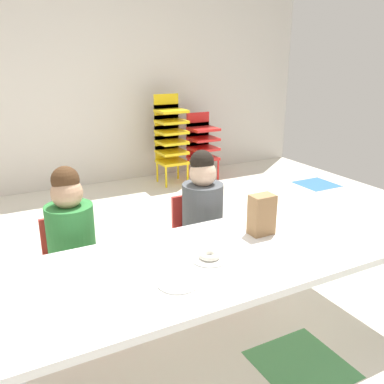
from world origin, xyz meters
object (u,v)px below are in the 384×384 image
at_px(donut_powdered_on_plate, 209,255).
at_px(kid_chair_red_stack, 202,142).
at_px(paper_bag_brown, 262,215).
at_px(seated_child_middle_seat, 202,207).
at_px(seated_child_near_camera, 70,232).
at_px(craft_table, 218,263).
at_px(kid_chair_yellow_stack, 170,135).
at_px(paper_plate_center_table, 178,283).
at_px(paper_plate_near_edge, 209,259).

bearing_deg(donut_powdered_on_plate, kid_chair_red_stack, 61.59).
bearing_deg(paper_bag_brown, seated_child_middle_seat, 98.74).
bearing_deg(seated_child_middle_seat, seated_child_near_camera, 180.00).
bearing_deg(donut_powdered_on_plate, paper_bag_brown, 17.98).
relative_size(seated_child_near_camera, seated_child_middle_seat, 1.00).
distance_m(craft_table, seated_child_middle_seat, 0.68).
bearing_deg(kid_chair_yellow_stack, seated_child_near_camera, -126.39).
height_order(seated_child_near_camera, donut_powdered_on_plate, seated_child_near_camera).
bearing_deg(paper_plate_center_table, kid_chair_red_stack, 59.30).
xyz_separation_m(seated_child_middle_seat, paper_bag_brown, (0.08, -0.51, 0.11)).
bearing_deg(donut_powdered_on_plate, paper_plate_center_table, -150.35).
bearing_deg(kid_chair_yellow_stack, paper_plate_near_edge, -111.50).
relative_size(paper_plate_near_edge, paper_plate_center_table, 1.00).
distance_m(kid_chair_yellow_stack, paper_plate_center_table, 3.29).
bearing_deg(paper_bag_brown, kid_chair_red_stack, 67.12).
bearing_deg(donut_powdered_on_plate, kid_chair_yellow_stack, 68.50).
bearing_deg(seated_child_middle_seat, paper_plate_near_edge, -116.23).
bearing_deg(seated_child_middle_seat, kid_chair_yellow_stack, 69.93).
xyz_separation_m(paper_plate_near_edge, paper_plate_center_table, (-0.23, -0.13, 0.00)).
xyz_separation_m(paper_bag_brown, paper_plate_near_edge, (-0.40, -0.13, -0.11)).
bearing_deg(seated_child_near_camera, kid_chair_yellow_stack, 53.61).
xyz_separation_m(seated_child_near_camera, kid_chair_red_stack, (2.06, 2.23, -0.10)).
xyz_separation_m(kid_chair_red_stack, paper_plate_center_table, (-1.78, -3.00, 0.10)).
relative_size(seated_child_near_camera, donut_powdered_on_plate, 8.97).
xyz_separation_m(seated_child_near_camera, seated_child_middle_seat, (0.83, 0.00, 0.00)).
distance_m(seated_child_near_camera, paper_plate_near_edge, 0.82).
bearing_deg(kid_chair_red_stack, kid_chair_yellow_stack, 179.93).
xyz_separation_m(kid_chair_yellow_stack, donut_powdered_on_plate, (-1.13, -2.87, 0.00)).
relative_size(craft_table, paper_plate_center_table, 11.50).
distance_m(paper_plate_near_edge, donut_powdered_on_plate, 0.02).
relative_size(craft_table, paper_plate_near_edge, 11.50).
distance_m(seated_child_middle_seat, paper_plate_near_edge, 0.72).
relative_size(craft_table, donut_powdered_on_plate, 20.23).
height_order(seated_child_middle_seat, paper_bag_brown, seated_child_middle_seat).
relative_size(craft_table, paper_bag_brown, 9.41).
bearing_deg(seated_child_near_camera, paper_plate_center_table, -69.87).
relative_size(kid_chair_red_stack, paper_plate_center_table, 4.44).
xyz_separation_m(craft_table, paper_plate_center_table, (-0.29, -0.15, 0.04)).
relative_size(craft_table, seated_child_near_camera, 2.26).
relative_size(seated_child_middle_seat, paper_plate_center_table, 5.10).
relative_size(paper_plate_center_table, donut_powdered_on_plate, 1.76).
bearing_deg(kid_chair_yellow_stack, paper_bag_brown, -105.00).
height_order(seated_child_near_camera, paper_plate_center_table, seated_child_near_camera).
xyz_separation_m(seated_child_near_camera, paper_plate_near_edge, (0.51, -0.64, 0.01)).
xyz_separation_m(seated_child_middle_seat, kid_chair_yellow_stack, (0.81, 2.23, 0.02)).
height_order(seated_child_middle_seat, paper_plate_near_edge, seated_child_middle_seat).
height_order(craft_table, paper_plate_near_edge, paper_plate_near_edge).
height_order(seated_child_middle_seat, kid_chair_yellow_stack, kid_chair_yellow_stack).
bearing_deg(kid_chair_yellow_stack, paper_plate_center_table, -114.36).
height_order(kid_chair_yellow_stack, paper_plate_center_table, kid_chair_yellow_stack).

